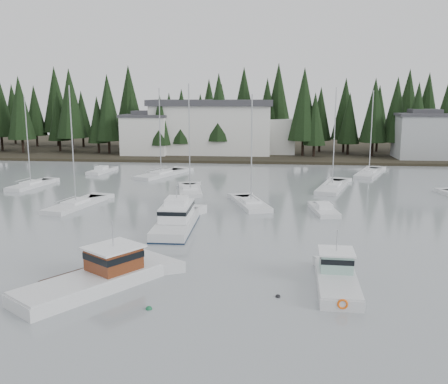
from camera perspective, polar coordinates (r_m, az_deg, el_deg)
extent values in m
plane|color=gray|center=(24.91, -13.87, -19.34)|extent=(260.00, 260.00, 0.00)
cube|color=black|center=(118.06, 1.89, 5.03)|extent=(240.00, 54.00, 1.00)
cube|color=silver|center=(102.74, -8.91, 6.38)|extent=(9.00, 7.00, 7.50)
cube|color=#38383D|center=(102.50, -8.97, 8.61)|extent=(9.54, 7.42, 0.50)
cube|color=#38383D|center=(102.48, -8.98, 8.94)|extent=(4.95, 3.85, 0.80)
cube|color=#999EA0|center=(102.47, 21.79, 5.85)|extent=(10.00, 8.00, 8.00)
cube|color=#38383D|center=(102.23, 21.96, 8.22)|extent=(10.60, 8.48, 0.50)
cube|color=#38383D|center=(102.21, 21.98, 8.56)|extent=(5.50, 4.40, 0.80)
cube|color=silver|center=(103.17, -1.44, 7.22)|extent=(24.00, 10.00, 10.00)
cube|color=#38383D|center=(102.94, -1.46, 10.17)|extent=(25.00, 11.00, 1.20)
cube|color=silver|center=(104.50, 5.28, 6.40)|extent=(10.00, 8.00, 7.00)
cube|color=silver|center=(34.01, -15.10, -10.65)|extent=(8.42, 9.94, 1.43)
cube|color=silver|center=(33.73, -15.16, -9.43)|extent=(8.25, 9.74, 0.13)
cube|color=#4A240E|center=(34.53, -12.49, -7.47)|extent=(3.92, 3.98, 1.54)
cube|color=white|center=(34.28, -12.54, -6.17)|extent=(4.42, 4.49, 0.13)
cube|color=black|center=(34.44, -12.51, -6.99)|extent=(4.00, 4.06, 0.44)
cylinder|color=#A5A8AD|center=(34.02, -12.61, -4.67)|extent=(0.08, 0.08, 1.75)
cube|color=black|center=(36.25, -17.53, -9.68)|extent=(3.11, 3.62, 0.60)
cube|color=silver|center=(47.51, -5.49, -4.01)|extent=(3.36, 10.35, 1.50)
cube|color=#0E1C33|center=(47.54, -5.49, -4.14)|extent=(3.40, 10.40, 0.21)
cube|color=white|center=(47.65, -5.41, -2.17)|extent=(2.70, 5.40, 1.36)
cube|color=black|center=(47.58, -5.42, -1.78)|extent=(2.77, 5.45, 0.37)
cube|color=white|center=(47.43, -5.44, -1.01)|extent=(1.96, 2.71, 0.61)
cylinder|color=#A5A8AD|center=(47.28, -5.45, -0.12)|extent=(0.10, 0.10, 1.03)
cube|color=silver|center=(34.03, 12.79, -10.55)|extent=(2.86, 7.46, 1.20)
cube|color=silver|center=(33.80, 12.84, -9.53)|extent=(2.80, 7.31, 0.11)
cube|color=#8CB8AA|center=(34.97, 12.69, -7.70)|extent=(2.20, 2.29, 1.29)
cube|color=white|center=(34.75, 12.73, -6.62)|extent=(2.47, 2.59, 0.11)
cube|color=black|center=(34.89, 12.70, -7.30)|extent=(2.25, 2.33, 0.37)
cylinder|color=#A5A8AD|center=(34.53, 12.79, -5.38)|extent=(0.08, 0.08, 1.47)
torus|color=#F2590C|center=(30.48, 13.41, -12.36)|extent=(0.65, 0.15, 0.64)
cube|color=silver|center=(64.87, -3.90, -0.04)|extent=(4.30, 8.40, 1.05)
cube|color=white|center=(64.74, -3.90, 0.52)|extent=(2.44, 3.05, 0.30)
cylinder|color=#A5A8AD|center=(63.87, -3.98, 6.30)|extent=(0.14, 0.14, 13.32)
cube|color=silver|center=(78.49, -7.20, 1.85)|extent=(6.81, 10.58, 1.05)
cube|color=white|center=(78.39, -7.21, 2.31)|extent=(3.29, 4.02, 0.30)
cylinder|color=#A5A8AD|center=(77.69, -7.33, 6.94)|extent=(0.14, 0.14, 12.92)
cube|color=silver|center=(82.29, 16.22, 1.92)|extent=(6.27, 10.69, 1.05)
cube|color=white|center=(82.19, 16.24, 2.36)|extent=(3.07, 3.99, 0.30)
cylinder|color=#A5A8AD|center=(81.53, 16.48, 6.66)|extent=(0.14, 0.14, 12.63)
cube|color=silver|center=(58.83, -16.55, -1.64)|extent=(4.62, 9.61, 1.05)
cube|color=white|center=(58.69, -16.59, -1.03)|extent=(2.52, 3.48, 0.30)
cylinder|color=#A5A8AD|center=(57.75, -16.93, 5.14)|extent=(0.14, 0.14, 12.93)
cube|color=silver|center=(56.96, 3.10, -1.60)|extent=(5.14, 8.48, 1.05)
cube|color=white|center=(56.82, 3.11, -0.97)|extent=(2.69, 3.20, 0.30)
cylinder|color=#A5A8AD|center=(55.89, 3.17, 4.95)|extent=(0.14, 0.14, 12.01)
cube|color=silver|center=(73.50, -21.19, 0.55)|extent=(3.78, 8.34, 1.05)
cube|color=white|center=(73.40, -21.22, 1.04)|extent=(2.15, 2.98, 0.30)
cylinder|color=#A5A8AD|center=(72.69, -21.53, 5.46)|extent=(0.14, 0.14, 11.62)
cube|color=silver|center=(68.78, 12.26, 0.37)|extent=(5.67, 11.03, 1.05)
cube|color=white|center=(68.66, 12.28, 0.90)|extent=(2.90, 4.03, 0.30)
cylinder|color=#A5A8AD|center=(67.85, 12.50, 6.16)|extent=(0.14, 0.14, 12.88)
cube|color=silver|center=(54.70, 11.35, -2.26)|extent=(3.02, 6.26, 0.90)
cube|color=white|center=(54.55, 11.38, -1.54)|extent=(1.75, 2.12, 0.55)
cube|color=silver|center=(83.59, -13.80, 2.23)|extent=(3.19, 6.80, 0.90)
cube|color=white|center=(83.49, -13.83, 2.70)|extent=(1.80, 2.30, 0.55)
sphere|color=#145933|center=(30.62, -8.59, -13.10)|extent=(0.40, 0.40, 0.40)
sphere|color=black|center=(32.14, 6.17, -11.83)|extent=(0.34, 0.34, 0.34)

